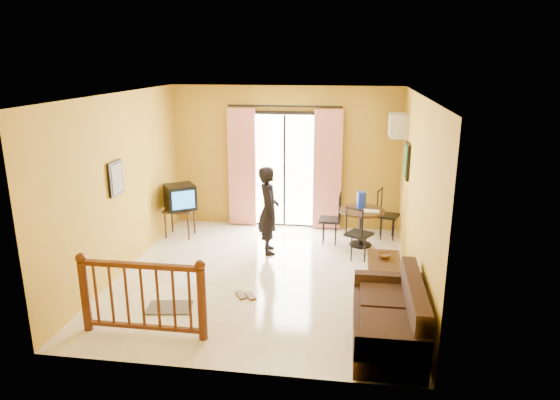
# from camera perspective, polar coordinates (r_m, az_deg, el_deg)

# --- Properties ---
(ground) EXTENTS (5.00, 5.00, 0.00)m
(ground) POSITION_cam_1_polar(r_m,az_deg,el_deg) (7.94, -1.93, -8.65)
(ground) COLOR beige
(ground) RESTS_ON ground
(room_shell) EXTENTS (5.00, 5.00, 5.00)m
(room_shell) POSITION_cam_1_polar(r_m,az_deg,el_deg) (7.40, -2.05, 3.43)
(room_shell) COLOR white
(room_shell) RESTS_ON ground
(balcony_door) EXTENTS (2.25, 0.14, 2.46)m
(balcony_door) POSITION_cam_1_polar(r_m,az_deg,el_deg) (9.85, 0.51, 3.54)
(balcony_door) COLOR black
(balcony_door) RESTS_ON ground
(tv_table) EXTENTS (0.54, 0.45, 0.54)m
(tv_table) POSITION_cam_1_polar(r_m,az_deg,el_deg) (9.68, -11.41, -1.43)
(tv_table) COLOR black
(tv_table) RESTS_ON ground
(television) EXTENTS (0.70, 0.68, 0.47)m
(television) POSITION_cam_1_polar(r_m,az_deg,el_deg) (9.58, -11.34, 0.34)
(television) COLOR black
(television) RESTS_ON tv_table
(picture_left) EXTENTS (0.05, 0.42, 0.52)m
(picture_left) POSITION_cam_1_polar(r_m,az_deg,el_deg) (7.94, -18.25, 2.37)
(picture_left) COLOR black
(picture_left) RESTS_ON room_shell
(dining_table) EXTENTS (0.82, 0.82, 0.68)m
(dining_table) POSITION_cam_1_polar(r_m,az_deg,el_deg) (9.10, 9.29, -1.97)
(dining_table) COLOR black
(dining_table) RESTS_ON ground
(water_jug) EXTENTS (0.16, 0.16, 0.30)m
(water_jug) POSITION_cam_1_polar(r_m,az_deg,el_deg) (9.12, 9.30, 0.01)
(water_jug) COLOR #142CBF
(water_jug) RESTS_ON dining_table
(serving_tray) EXTENTS (0.29, 0.19, 0.02)m
(serving_tray) POSITION_cam_1_polar(r_m,az_deg,el_deg) (8.97, 10.42, -1.26)
(serving_tray) COLOR beige
(serving_tray) RESTS_ON dining_table
(dining_chairs) EXTENTS (1.52, 1.64, 0.95)m
(dining_chairs) POSITION_cam_1_polar(r_m,az_deg,el_deg) (9.22, 8.90, -5.25)
(dining_chairs) COLOR black
(dining_chairs) RESTS_ON ground
(air_conditioner) EXTENTS (0.31, 0.60, 0.40)m
(air_conditioner) POSITION_cam_1_polar(r_m,az_deg,el_deg) (9.16, 13.32, 8.29)
(air_conditioner) COLOR silver
(air_conditioner) RESTS_ON room_shell
(botanical_print) EXTENTS (0.05, 0.50, 0.60)m
(botanical_print) POSITION_cam_1_polar(r_m,az_deg,el_deg) (8.61, 14.27, 4.38)
(botanical_print) COLOR black
(botanical_print) RESTS_ON room_shell
(coffee_table) EXTENTS (0.49, 0.88, 0.39)m
(coffee_table) POSITION_cam_1_polar(r_m,az_deg,el_deg) (7.72, 11.78, -7.65)
(coffee_table) COLOR black
(coffee_table) RESTS_ON ground
(bowl) EXTENTS (0.24, 0.24, 0.06)m
(bowl) POSITION_cam_1_polar(r_m,az_deg,el_deg) (7.74, 11.81, -6.27)
(bowl) COLOR brown
(bowl) RESTS_ON coffee_table
(sofa) EXTENTS (0.80, 1.70, 0.81)m
(sofa) POSITION_cam_1_polar(r_m,az_deg,el_deg) (6.23, 12.65, -13.29)
(sofa) COLOR black
(sofa) RESTS_ON ground
(standing_person) EXTENTS (0.51, 0.64, 1.54)m
(standing_person) POSITION_cam_1_polar(r_m,az_deg,el_deg) (8.61, -1.31, -1.17)
(standing_person) COLOR black
(standing_person) RESTS_ON ground
(stair_balustrade) EXTENTS (1.63, 0.13, 1.04)m
(stair_balustrade) POSITION_cam_1_polar(r_m,az_deg,el_deg) (6.37, -15.51, -10.17)
(stair_balustrade) COLOR #471E0F
(stair_balustrade) RESTS_ON ground
(doormat) EXTENTS (0.65, 0.49, 0.02)m
(doormat) POSITION_cam_1_polar(r_m,az_deg,el_deg) (7.15, -12.50, -11.91)
(doormat) COLOR #4E493F
(doormat) RESTS_ON ground
(sandals) EXTENTS (0.35, 0.27, 0.03)m
(sandals) POSITION_cam_1_polar(r_m,az_deg,el_deg) (7.31, -3.94, -10.83)
(sandals) COLOR brown
(sandals) RESTS_ON ground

